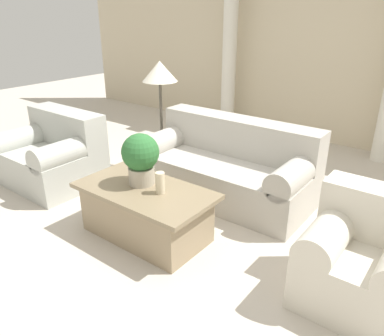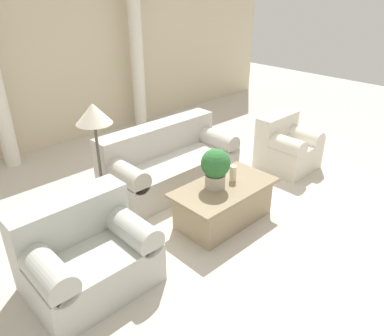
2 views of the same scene
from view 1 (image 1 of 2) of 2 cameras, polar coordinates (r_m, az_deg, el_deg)
ground_plane at (r=3.82m, az=-1.29°, el=-7.92°), size 16.00×16.00×0.00m
wall_back at (r=6.21m, az=19.05°, el=18.50°), size 10.00×0.06×3.20m
sofa_long at (r=4.21m, az=5.43°, el=0.30°), size 1.93×0.89×0.85m
loveseat at (r=4.82m, az=-20.34°, el=2.05°), size 1.13×0.89×0.85m
coffee_table at (r=3.49m, az=-7.03°, el=-6.63°), size 1.27×0.68×0.48m
potted_plant at (r=3.38m, az=-7.84°, el=1.72°), size 0.34×0.34×0.48m
pillar_candle at (r=3.25m, az=-4.88°, el=-2.28°), size 0.08×0.08×0.20m
floor_lamp at (r=4.63m, az=-4.92°, el=13.77°), size 0.43×0.43×1.41m
column_left at (r=6.54m, az=5.71°, el=16.68°), size 0.33×0.33×2.45m
armchair at (r=2.97m, az=24.83°, el=-12.31°), size 0.78×0.76×0.81m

